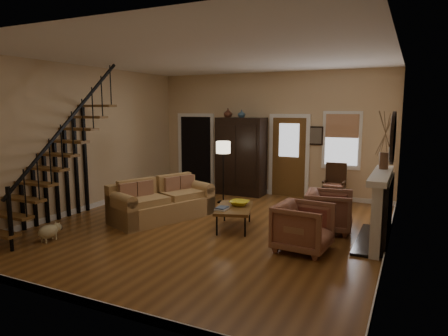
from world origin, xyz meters
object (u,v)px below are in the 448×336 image
at_px(armchair_left, 303,227).
at_px(floor_lamp, 223,172).
at_px(sofa, 162,200).
at_px(side_chair, 334,185).
at_px(coffee_table, 234,218).
at_px(armoire, 241,156).
at_px(armchair_right, 329,211).

distance_m(armchair_left, floor_lamp, 3.67).
relative_size(sofa, side_chair, 2.12).
relative_size(coffee_table, side_chair, 1.11).
bearing_deg(floor_lamp, side_chair, 20.45).
bearing_deg(sofa, armchair_left, 11.62).
bearing_deg(armoire, sofa, -99.70).
xyz_separation_m(armoire, sofa, (-0.52, -3.04, -0.65)).
bearing_deg(side_chair, sofa, -137.25).
xyz_separation_m(armchair_left, floor_lamp, (-2.67, 2.49, 0.37)).
height_order(floor_lamp, side_chair, floor_lamp).
xyz_separation_m(sofa, armchair_left, (3.20, -0.60, -0.00)).
height_order(sofa, armchair_right, sofa).
distance_m(sofa, armchair_right, 3.44).
distance_m(armoire, coffee_table, 3.31).
xyz_separation_m(sofa, side_chair, (3.07, 2.84, 0.11)).
bearing_deg(floor_lamp, coffee_table, -58.66).
distance_m(sofa, floor_lamp, 2.00).
xyz_separation_m(armchair_right, side_chair, (-0.31, 2.17, 0.12)).
distance_m(coffee_table, side_chair, 3.14).
distance_m(armchair_right, side_chair, 2.20).
bearing_deg(coffee_table, side_chair, 63.15).
bearing_deg(sofa, floor_lamp, 96.56).
relative_size(armchair_right, floor_lamp, 0.56).
height_order(sofa, side_chair, side_chair).
bearing_deg(coffee_table, armoire, 110.79).
distance_m(coffee_table, armchair_right, 1.84).
bearing_deg(armchair_right, floor_lamp, 59.25).
bearing_deg(armchair_right, armchair_left, 164.54).
bearing_deg(armoire, armchair_left, -53.60).
relative_size(sofa, coffee_table, 1.91).
height_order(armchair_right, side_chair, side_chair).
height_order(armoire, side_chair, armoire).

